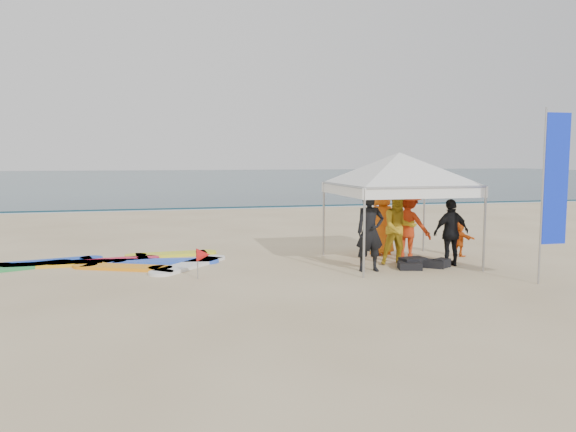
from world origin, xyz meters
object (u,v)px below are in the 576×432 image
at_px(person_orange_a, 408,225).
at_px(feather_flag, 554,181).
at_px(marker_pennant, 203,255).
at_px(person_black_a, 370,232).
at_px(person_seated, 459,238).
at_px(person_orange_b, 382,222).
at_px(canopy_tent, 399,153).
at_px(person_yellow, 399,228).
at_px(person_black_b, 451,233).
at_px(surfboard_spread, 111,263).

xyz_separation_m(person_orange_a, feather_flag, (1.68, -2.95, 1.18)).
bearing_deg(marker_pennant, person_black_a, -1.56).
bearing_deg(feather_flag, person_seated, 91.96).
relative_size(person_orange_b, canopy_tent, 0.44).
relative_size(person_yellow, person_black_b, 1.12).
bearing_deg(surfboard_spread, person_black_b, -15.06).
relative_size(person_orange_b, feather_flag, 0.50).
height_order(person_black_a, marker_pennant, person_black_a).
height_order(person_orange_b, surfboard_spread, person_orange_b).
relative_size(person_orange_a, canopy_tent, 0.44).
relative_size(person_black_a, person_orange_b, 1.02).
height_order(person_black_b, surfboard_spread, person_black_b).
bearing_deg(person_orange_b, marker_pennant, 10.50).
bearing_deg(person_yellow, marker_pennant, -171.48).
bearing_deg(canopy_tent, person_yellow, -109.29).
relative_size(person_yellow, person_seated, 1.93).
distance_m(person_black_b, person_orange_b, 2.01).
bearing_deg(person_orange_a, person_black_b, 172.34).
distance_m(person_yellow, feather_flag, 3.49).
distance_m(person_black_a, person_yellow, 1.08).
height_order(person_orange_b, canopy_tent, canopy_tent).
xyz_separation_m(person_black_a, marker_pennant, (-3.64, 0.10, -0.39)).
xyz_separation_m(person_black_b, canopy_tent, (-1.04, 0.64, 1.83)).
distance_m(person_black_a, marker_pennant, 3.66).
distance_m(person_orange_b, canopy_tent, 2.08).
bearing_deg(marker_pennant, feather_flag, -17.27).
height_order(person_orange_a, person_orange_b, same).
distance_m(person_yellow, person_seated, 2.17).
bearing_deg(person_orange_b, canopy_tent, 76.16).
distance_m(canopy_tent, surfboard_spread, 7.27).
height_order(person_black_a, feather_flag, feather_flag).
distance_m(person_black_a, person_seated, 3.22).
xyz_separation_m(person_orange_a, person_black_b, (0.69, -0.83, -0.09)).
xyz_separation_m(feather_flag, marker_pennant, (-6.69, 2.08, -1.55)).
distance_m(person_orange_a, marker_pennant, 5.10).
bearing_deg(person_black_a, marker_pennant, 177.13).
bearing_deg(person_seated, feather_flag, 167.38).
bearing_deg(person_black_b, canopy_tent, -37.20).
xyz_separation_m(person_black_a, person_black_b, (2.06, 0.13, -0.10)).
bearing_deg(canopy_tent, person_orange_a, 28.86).
relative_size(person_orange_b, marker_pennant, 2.71).
distance_m(feather_flag, marker_pennant, 7.18).
relative_size(canopy_tent, surfboard_spread, 0.71).
relative_size(person_orange_a, person_black_b, 1.11).
height_order(person_orange_a, canopy_tent, canopy_tent).
height_order(person_black_a, person_black_b, person_black_a).
xyz_separation_m(person_orange_b, feather_flag, (1.96, -3.88, 1.18)).
bearing_deg(person_black_a, person_black_b, 2.29).
xyz_separation_m(person_yellow, feather_flag, (2.11, -2.52, 1.17)).
bearing_deg(person_black_a, surfboard_spread, 157.38).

